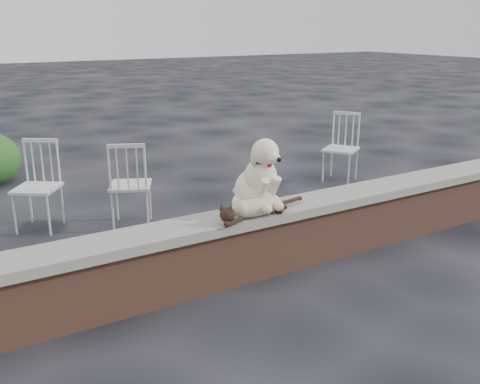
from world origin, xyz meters
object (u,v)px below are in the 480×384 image
cat (256,205)px  chair_c (131,184)px  dog (255,173)px  chair_b (37,187)px  chair_d (341,148)px

cat → chair_c: size_ratio=1.15×
dog → cat: 0.29m
chair_b → chair_d: size_ratio=1.00×
dog → chair_b: dog is taller
dog → chair_d: size_ratio=0.69×
dog → cat: (-0.08, -0.15, -0.23)m
chair_c → chair_d: same height
chair_c → chair_b: same height
dog → chair_c: bearing=101.9°
chair_b → chair_d: same height
chair_d → chair_b: bearing=-124.8°
chair_c → chair_b: 0.97m
cat → chair_b: size_ratio=1.15×
chair_d → chair_c: bearing=-118.3°
cat → chair_b: 2.57m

